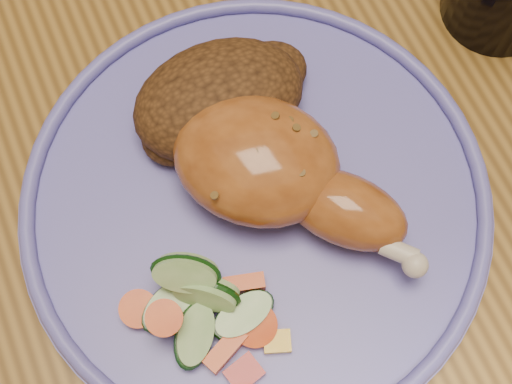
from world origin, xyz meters
TOP-DOWN VIEW (x-y plane):
  - ground at (0.00, 0.00)m, footprint 4.00×4.00m
  - dining_table at (0.00, 0.00)m, footprint 0.90×1.40m
  - plate at (-0.04, -0.06)m, footprint 0.30×0.30m
  - plate_rim at (-0.04, -0.06)m, footprint 0.30×0.30m
  - chicken_leg at (-0.02, -0.05)m, footprint 0.15×0.17m
  - rice_pilaf at (-0.03, 0.01)m, footprint 0.12×0.08m
  - vegetable_pile at (-0.09, -0.11)m, footprint 0.09×0.10m

SIDE VIEW (x-z plane):
  - ground at x=0.00m, z-range 0.00..0.00m
  - dining_table at x=0.00m, z-range 0.29..1.04m
  - plate at x=-0.04m, z-range 0.75..0.76m
  - plate_rim at x=-0.04m, z-range 0.76..0.77m
  - vegetable_pile at x=-0.09m, z-range 0.75..0.80m
  - rice_pilaf at x=-0.03m, z-range 0.76..0.81m
  - chicken_leg at x=-0.02m, z-range 0.76..0.82m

